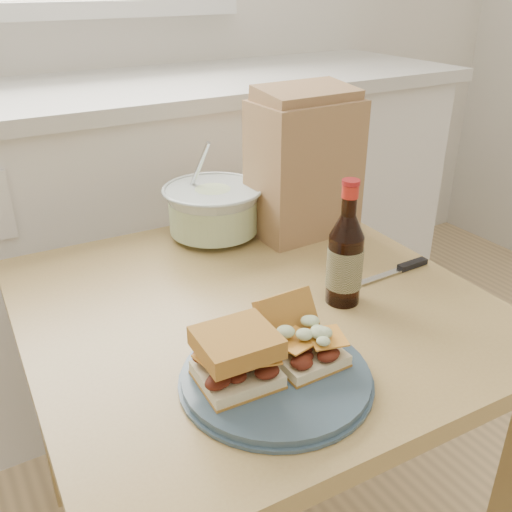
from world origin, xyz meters
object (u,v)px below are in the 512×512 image
dining_table (255,345)px  paper_bag (304,169)px  plate (276,377)px  coleslaw_bowl (213,212)px  beer_bottle (345,258)px

dining_table → paper_bag: size_ratio=2.79×
plate → paper_bag: size_ratio=0.92×
plate → coleslaw_bowl: 0.54m
dining_table → beer_bottle: bearing=-28.0°
dining_table → plate: plate is taller
dining_table → plate: bearing=-110.7°
paper_bag → dining_table: bearing=-140.8°
plate → coleslaw_bowl: (0.16, 0.52, 0.05)m
dining_table → paper_bag: (0.26, 0.22, 0.25)m
plate → dining_table: bearing=67.0°
dining_table → plate: (-0.09, -0.22, 0.11)m
coleslaw_bowl → paper_bag: bearing=-22.1°
dining_table → beer_bottle: size_ratio=3.60×
beer_bottle → paper_bag: paper_bag is taller
dining_table → paper_bag: bearing=42.6°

